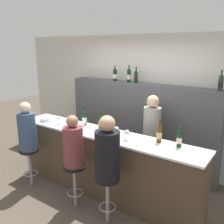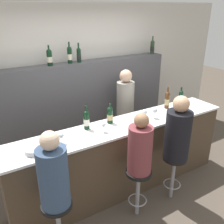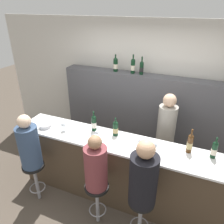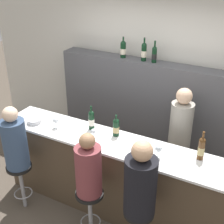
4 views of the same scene
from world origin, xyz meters
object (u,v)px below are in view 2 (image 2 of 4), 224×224
object	(u,v)px
wine_bottle_backbar_2	(79,55)
guest_seated_left	(53,174)
wine_bottle_counter_0	(86,120)
wine_bottle_counter_2	(167,100)
metal_bowl	(34,151)
wine_glass_2	(144,112)
bar_stool_middle	(138,182)
bartender	(125,118)
guest_seated_right	(178,132)
wine_glass_1	(104,125)
wine_bottle_backbar_1	(70,55)
wine_bottle_backbar_3	(152,47)
wine_bottle_counter_3	(181,97)
guest_seated_middle	(140,147)
wine_bottle_backbar_0	(49,57)
bar_stool_left	(58,216)
wine_bottle_counter_1	(110,115)
bar_stool_right	(174,167)
wine_glass_3	(154,111)
wine_glass_0	(61,136)

from	to	relation	value
wine_bottle_backbar_2	guest_seated_left	xyz separation A→B (m)	(-1.09, -1.71, -0.78)
wine_bottle_counter_0	wine_bottle_backbar_2	bearing A→B (deg)	68.84
wine_bottle_counter_2	wine_bottle_backbar_2	distance (m)	1.56
metal_bowl	wine_glass_2	bearing A→B (deg)	1.30
bar_stool_middle	bartender	xyz separation A→B (m)	(0.64, 1.24, 0.24)
wine_bottle_counter_2	guest_seated_right	bearing A→B (deg)	-122.23
wine_glass_1	guest_seated_right	size ratio (longest dim) A/B	0.16
wine_bottle_counter_2	bartender	world-z (taller)	bartender
wine_bottle_backbar_1	wine_bottle_backbar_3	bearing A→B (deg)	0.00
wine_bottle_counter_3	guest_seated_right	distance (m)	0.98
wine_bottle_counter_0	guest_seated_middle	bearing A→B (deg)	-61.55
wine_bottle_backbar_0	bar_stool_left	size ratio (longest dim) A/B	0.45
wine_bottle_backbar_0	wine_bottle_backbar_3	world-z (taller)	wine_bottle_backbar_3
wine_bottle_backbar_2	bartender	world-z (taller)	wine_bottle_backbar_2
wine_bottle_backbar_3	guest_seated_middle	distance (m)	2.45
wine_bottle_backbar_3	wine_bottle_backbar_2	bearing A→B (deg)	180.00
wine_bottle_counter_1	wine_bottle_backbar_0	size ratio (longest dim) A/B	0.94
wine_bottle_backbar_0	bar_stool_right	size ratio (longest dim) A/B	0.45
wine_bottle_backbar_0	guest_seated_right	size ratio (longest dim) A/B	0.35
wine_bottle_backbar_0	wine_glass_1	world-z (taller)	wine_bottle_backbar_0
wine_bottle_backbar_3	wine_glass_3	bearing A→B (deg)	-127.37
wine_bottle_counter_0	wine_bottle_backbar_1	world-z (taller)	wine_bottle_backbar_1
bartender	wine_glass_3	bearing A→B (deg)	-91.96
bar_stool_left	wine_bottle_backbar_1	bearing A→B (deg)	61.27
wine_bottle_backbar_0	bar_stool_right	bearing A→B (deg)	-58.58
wine_glass_3	bar_stool_left	world-z (taller)	wine_glass_3
bar_stool_left	bar_stool_right	size ratio (longest dim) A/B	1.00
wine_bottle_counter_1	wine_bottle_counter_0	bearing A→B (deg)	180.00
wine_bottle_backbar_0	wine_glass_1	size ratio (longest dim) A/B	2.27
wine_bottle_backbar_1	bar_stool_left	size ratio (longest dim) A/B	0.49
guest_seated_middle	guest_seated_left	bearing A→B (deg)	180.00
bar_stool_left	bar_stool_right	bearing A→B (deg)	0.00
wine_bottle_backbar_0	guest_seated_left	world-z (taller)	wine_bottle_backbar_0
wine_glass_1	wine_bottle_backbar_2	bearing A→B (deg)	78.03
wine_bottle_counter_0	wine_bottle_backbar_2	distance (m)	1.28
wine_bottle_counter_3	guest_seated_right	size ratio (longest dim) A/B	0.34
wine_bottle_backbar_2	bar_stool_right	size ratio (longest dim) A/B	0.45
wine_glass_0	wine_glass_3	distance (m)	1.39
bar_stool_middle	bar_stool_left	bearing A→B (deg)	180.00
wine_glass_0	bar_stool_middle	world-z (taller)	wine_glass_0
metal_bowl	bar_stool_left	xyz separation A→B (m)	(0.06, -0.44, -0.57)
wine_bottle_counter_3	bar_stool_right	xyz separation A→B (m)	(-0.71, -0.66, -0.67)
wine_bottle_counter_0	wine_bottle_backbar_1	size ratio (longest dim) A/B	0.98
wine_bottle_counter_1	wine_glass_2	size ratio (longest dim) A/B	1.68
guest_seated_middle	bartender	bearing A→B (deg)	62.85
wine_glass_1	guest_seated_middle	world-z (taller)	guest_seated_middle
wine_glass_1	guest_seated_middle	xyz separation A→B (m)	(0.22, -0.47, -0.14)
wine_bottle_backbar_1	wine_glass_2	size ratio (longest dim) A/B	1.94
wine_glass_0	metal_bowl	world-z (taller)	wine_glass_0
wine_glass_1	guest_seated_left	bearing A→B (deg)	-150.22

